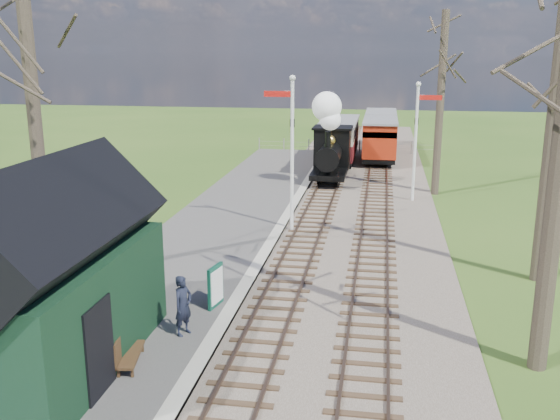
{
  "coord_description": "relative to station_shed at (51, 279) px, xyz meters",
  "views": [
    {
      "loc": [
        2.76,
        -7.87,
        7.14
      ],
      "look_at": [
        -0.74,
        13.35,
        1.6
      ],
      "focal_mm": 40.0,
      "sensor_mm": 36.0,
      "label": 1
    }
  ],
  "objects": [
    {
      "name": "red_carriage_b",
      "position": [
        6.9,
        34.0,
        -0.7
      ],
      "size": [
        2.17,
        5.38,
        2.29
      ],
      "color": "black",
      "rests_on": "ground"
    },
    {
      "name": "distant_hills",
      "position": [
        5.7,
        60.38,
        -18.47
      ],
      "size": [
        114.4,
        48.0,
        22.02
      ],
      "color": "#385B23",
      "rests_on": "ground"
    },
    {
      "name": "platform",
      "position": [
        0.8,
        10.0,
        -2.17
      ],
      "size": [
        5.0,
        44.0,
        0.2
      ],
      "primitive_type": "cube",
      "color": "#474442",
      "rests_on": "ground"
    },
    {
      "name": "semaphore_far",
      "position": [
        8.67,
        18.0,
        1.08
      ],
      "size": [
        1.22,
        0.24,
        5.72
      ],
      "color": "silver",
      "rests_on": "ground"
    },
    {
      "name": "station_shed",
      "position": [
        0.0,
        0.0,
        0.0
      ],
      "size": [
        3.25,
        6.3,
        4.78
      ],
      "color": "black",
      "rests_on": "platform"
    },
    {
      "name": "fence_line",
      "position": [
        4.6,
        32.0,
        -1.72
      ],
      "size": [
        12.6,
        0.08,
        1.0
      ],
      "color": "slate",
      "rests_on": "ground"
    },
    {
      "name": "coping_strip",
      "position": [
        3.1,
        10.0,
        -2.16
      ],
      "size": [
        0.4,
        44.0,
        0.21
      ],
      "primitive_type": "cube",
      "color": "#B2AD9E",
      "rests_on": "ground"
    },
    {
      "name": "track_far",
      "position": [
        6.9,
        18.0,
        -2.17
      ],
      "size": [
        1.6,
        60.0,
        0.15
      ],
      "color": "brown",
      "rests_on": "ground"
    },
    {
      "name": "track_near",
      "position": [
        4.3,
        18.0,
        -2.17
      ],
      "size": [
        1.6,
        60.0,
        0.15
      ],
      "color": "brown",
      "rests_on": "ground"
    },
    {
      "name": "semaphore_near",
      "position": [
        3.53,
        12.0,
        1.35
      ],
      "size": [
        1.22,
        0.24,
        6.22
      ],
      "color": "silver",
      "rests_on": "ground"
    },
    {
      "name": "ballast_bed",
      "position": [
        5.6,
        18.0,
        -2.22
      ],
      "size": [
        8.0,
        60.0,
        0.1
      ],
      "primitive_type": "cube",
      "color": "brown",
      "rests_on": "ground"
    },
    {
      "name": "locomotive",
      "position": [
        4.29,
        21.65,
        -0.03
      ],
      "size": [
        1.96,
        4.57,
        4.9
      ],
      "color": "black",
      "rests_on": "ground"
    },
    {
      "name": "person",
      "position": [
        2.33,
        1.96,
        -1.3
      ],
      "size": [
        0.57,
        0.67,
        1.54
      ],
      "primitive_type": "imported",
      "rotation": [
        0.0,
        0.0,
        1.15
      ],
      "color": "black",
      "rests_on": "platform"
    },
    {
      "name": "sign_board",
      "position": [
        2.66,
        3.83,
        -1.48
      ],
      "size": [
        0.25,
        0.81,
        1.18
      ],
      "color": "#0F4634",
      "rests_on": "platform"
    },
    {
      "name": "coach",
      "position": [
        4.3,
        27.72,
        -0.63
      ],
      "size": [
        2.29,
        7.84,
        2.41
      ],
      "color": "black",
      "rests_on": "ground"
    },
    {
      "name": "red_carriage_a",
      "position": [
        6.9,
        28.5,
        -0.7
      ],
      "size": [
        2.17,
        5.38,
        2.29
      ],
      "color": "black",
      "rests_on": "ground"
    },
    {
      "name": "bare_trees",
      "position": [
        5.63,
        6.1,
        2.94
      ],
      "size": [
        15.51,
        22.39,
        12.0
      ],
      "color": "#382D23",
      "rests_on": "ground"
    },
    {
      "name": "bench",
      "position": [
        1.51,
        0.27,
        -1.7
      ],
      "size": [
        0.66,
        1.44,
        0.79
      ],
      "color": "#402A17",
      "rests_on": "platform"
    }
  ]
}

